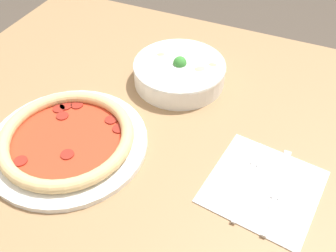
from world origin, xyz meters
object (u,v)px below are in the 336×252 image
at_px(knife, 276,193).
at_px(pizza, 67,139).
at_px(fork, 248,181).
at_px(bowl, 179,71).

bearing_deg(knife, pizza, 96.96).
bearing_deg(fork, knife, -96.91).
xyz_separation_m(fork, knife, (0.05, -0.01, -0.00)).
height_order(pizza, knife, pizza).
distance_m(pizza, bowl, 0.31).
height_order(bowl, fork, bowl).
distance_m(bowl, fork, 0.33).
bearing_deg(knife, fork, 83.09).
height_order(fork, knife, same).
bearing_deg(fork, bowl, 45.67).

